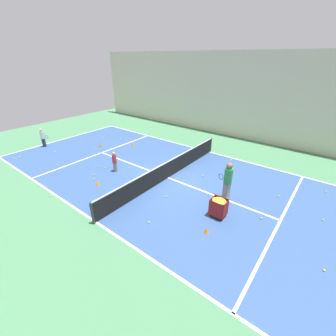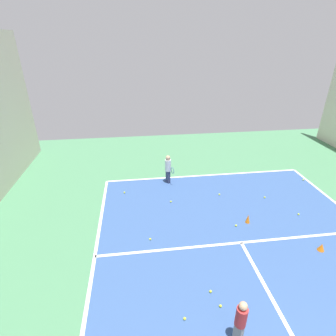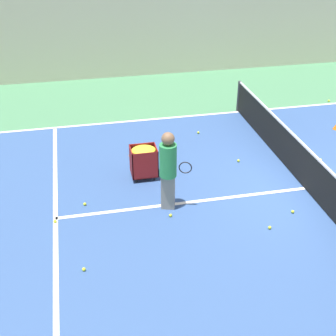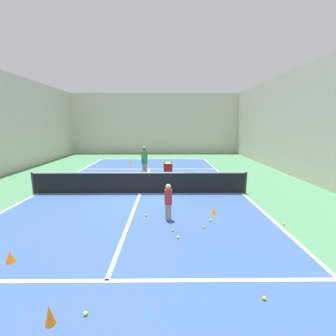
% 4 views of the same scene
% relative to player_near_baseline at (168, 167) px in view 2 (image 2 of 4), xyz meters
% --- Properties ---
extents(line_baseline_near, '(9.31, 0.10, 0.00)m').
position_rel_player_near_baseline_xyz_m(line_baseline_near, '(-1.84, -0.45, -0.77)').
color(line_baseline_near, white).
rests_on(line_baseline_near, ground).
extents(line_service_near, '(9.31, 0.10, 0.00)m').
position_rel_player_near_baseline_xyz_m(line_service_near, '(-1.84, 4.27, -0.77)').
color(line_service_near, white).
rests_on(line_service_near, ground).
extents(player_near_baseline, '(0.40, 0.59, 1.35)m').
position_rel_player_near_baseline_xyz_m(player_near_baseline, '(0.00, 0.00, 0.00)').
color(player_near_baseline, '#2D3351').
rests_on(player_near_baseline, ground).
extents(child_midcourt, '(0.33, 0.33, 1.21)m').
position_rel_player_near_baseline_xyz_m(child_midcourt, '(-0.58, 7.19, -0.08)').
color(child_midcourt, gray).
rests_on(child_midcourt, ground).
extents(training_cone_1, '(0.16, 0.16, 0.33)m').
position_rel_player_near_baseline_xyz_m(training_cone_1, '(-2.46, 3.29, -0.61)').
color(training_cone_1, orange).
rests_on(training_cone_1, ground).
extents(training_cone_4, '(0.21, 0.21, 0.25)m').
position_rel_player_near_baseline_xyz_m(training_cone_4, '(-4.18, 4.91, -0.64)').
color(training_cone_4, orange).
rests_on(training_cone_4, ground).
extents(tennis_ball_5, '(0.07, 0.07, 0.07)m').
position_rel_player_near_baseline_xyz_m(tennis_ball_5, '(0.47, 6.59, -0.74)').
color(tennis_ball_5, yellow).
rests_on(tennis_ball_5, ground).
extents(tennis_ball_6, '(0.07, 0.07, 0.07)m').
position_rel_player_near_baseline_xyz_m(tennis_ball_6, '(-1.97, 3.45, -0.74)').
color(tennis_ball_6, yellow).
rests_on(tennis_ball_6, ground).
extents(tennis_ball_8, '(0.07, 0.07, 0.07)m').
position_rel_player_near_baseline_xyz_m(tennis_ball_8, '(1.99, 0.69, -0.74)').
color(tennis_ball_8, yellow).
rests_on(tennis_ball_8, ground).
extents(tennis_ball_9, '(0.07, 0.07, 0.07)m').
position_rel_player_near_baseline_xyz_m(tennis_ball_9, '(0.10, 1.64, -0.74)').
color(tennis_ball_9, yellow).
rests_on(tennis_ball_9, ground).
extents(tennis_ball_10, '(0.07, 0.07, 0.07)m').
position_rel_player_near_baseline_xyz_m(tennis_ball_10, '(-0.47, 6.38, -0.74)').
color(tennis_ball_10, yellow).
rests_on(tennis_ball_10, ground).
extents(tennis_ball_11, '(0.07, 0.07, 0.07)m').
position_rel_player_near_baseline_xyz_m(tennis_ball_11, '(-2.01, 1.36, -0.74)').
color(tennis_ball_11, yellow).
rests_on(tennis_ball_11, ground).
extents(tennis_ball_17, '(0.07, 0.07, 0.07)m').
position_rel_player_near_baseline_xyz_m(tennis_ball_17, '(-4.54, 3.11, -0.74)').
color(tennis_ball_17, yellow).
rests_on(tennis_ball_17, ground).
extents(tennis_ball_19, '(0.07, 0.07, 0.07)m').
position_rel_player_near_baseline_xyz_m(tennis_ball_19, '(-3.81, 1.84, -0.74)').
color(tennis_ball_19, yellow).
rests_on(tennis_ball_19, ground).
extents(tennis_ball_22, '(0.07, 0.07, 0.07)m').
position_rel_player_near_baseline_xyz_m(tennis_ball_22, '(-6.31, 0.63, -0.74)').
color(tennis_ball_22, yellow).
rests_on(tennis_ball_22, ground).
extents(tennis_ball_26, '(0.07, 0.07, 0.07)m').
position_rel_player_near_baseline_xyz_m(tennis_ball_26, '(1.09, 3.75, -0.74)').
color(tennis_ball_26, yellow).
rests_on(tennis_ball_26, ground).
extents(tennis_ball_27, '(0.07, 0.07, 0.07)m').
position_rel_player_near_baseline_xyz_m(tennis_ball_27, '(-0.34, 5.95, -0.74)').
color(tennis_ball_27, yellow).
rests_on(tennis_ball_27, ground).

